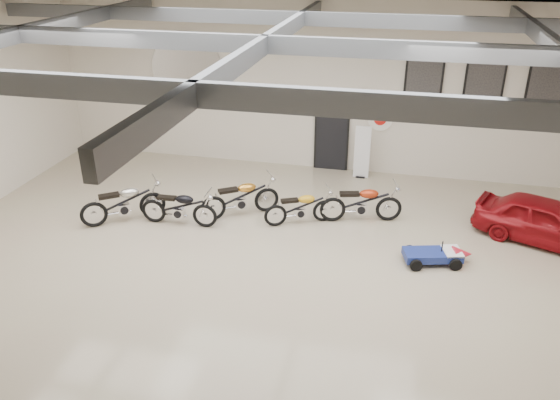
% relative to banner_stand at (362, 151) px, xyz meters
% --- Properties ---
extents(floor, '(16.00, 12.00, 0.01)m').
position_rel_banner_stand_xyz_m(floor, '(-1.48, -5.50, -0.84)').
color(floor, tan).
rests_on(floor, ground).
extents(ceiling, '(16.00, 12.00, 0.01)m').
position_rel_banner_stand_xyz_m(ceiling, '(-1.48, -5.50, 4.16)').
color(ceiling, gray).
rests_on(ceiling, back_wall).
extents(back_wall, '(16.00, 0.02, 5.00)m').
position_rel_banner_stand_xyz_m(back_wall, '(-1.48, 0.50, 1.66)').
color(back_wall, beige).
rests_on(back_wall, floor).
extents(ceiling_beams, '(15.80, 11.80, 0.32)m').
position_rel_banner_stand_xyz_m(ceiling_beams, '(-1.48, -5.50, 3.91)').
color(ceiling_beams, '#54575B').
rests_on(ceiling_beams, ceiling).
extents(door, '(0.92, 0.08, 2.10)m').
position_rel_banner_stand_xyz_m(door, '(-0.98, 0.45, 0.21)').
color(door, black).
rests_on(door, back_wall).
extents(logo_plaque, '(2.30, 0.06, 1.16)m').
position_rel_banner_stand_xyz_m(logo_plaque, '(-5.48, 0.45, 1.96)').
color(logo_plaque, silver).
rests_on(logo_plaque, back_wall).
extents(poster_left, '(1.05, 0.08, 1.35)m').
position_rel_banner_stand_xyz_m(poster_left, '(1.52, 0.46, 2.26)').
color(poster_left, black).
rests_on(poster_left, back_wall).
extents(poster_mid, '(1.05, 0.08, 1.35)m').
position_rel_banner_stand_xyz_m(poster_mid, '(3.12, 0.46, 2.26)').
color(poster_mid, black).
rests_on(poster_mid, back_wall).
extents(poster_right, '(1.05, 0.08, 1.35)m').
position_rel_banner_stand_xyz_m(poster_right, '(4.72, 0.46, 2.26)').
color(poster_right, black).
rests_on(poster_right, back_wall).
extents(oil_sign, '(0.72, 0.10, 0.72)m').
position_rel_banner_stand_xyz_m(oil_sign, '(0.42, 0.45, 0.86)').
color(oil_sign, white).
rests_on(oil_sign, back_wall).
extents(banner_stand, '(0.46, 0.20, 1.68)m').
position_rel_banner_stand_xyz_m(banner_stand, '(0.00, 0.00, 0.00)').
color(banner_stand, white).
rests_on(banner_stand, floor).
extents(motorcycle_silver, '(2.03, 1.72, 1.07)m').
position_rel_banner_stand_xyz_m(motorcycle_silver, '(-5.52, -4.16, -0.31)').
color(motorcycle_silver, silver).
rests_on(motorcycle_silver, floor).
extents(motorcycle_black, '(1.92, 0.65, 0.99)m').
position_rel_banner_stand_xyz_m(motorcycle_black, '(-4.11, -4.01, -0.34)').
color(motorcycle_black, silver).
rests_on(motorcycle_black, floor).
extents(motorcycle_gold, '(2.04, 1.64, 1.05)m').
position_rel_banner_stand_xyz_m(motorcycle_gold, '(-2.77, -3.20, -0.31)').
color(motorcycle_gold, silver).
rests_on(motorcycle_gold, floor).
extents(motorcycle_yellow, '(1.84, 1.26, 0.92)m').
position_rel_banner_stand_xyz_m(motorcycle_yellow, '(-1.20, -3.28, -0.38)').
color(motorcycle_yellow, silver).
rests_on(motorcycle_yellow, floor).
extents(motorcycle_red, '(2.11, 1.11, 1.05)m').
position_rel_banner_stand_xyz_m(motorcycle_red, '(0.25, -2.80, -0.31)').
color(motorcycle_red, silver).
rests_on(motorcycle_red, floor).
extents(go_kart, '(1.65, 1.06, 0.55)m').
position_rel_banner_stand_xyz_m(go_kart, '(2.11, -4.40, -0.56)').
color(go_kart, navy).
rests_on(go_kart, floor).
extents(vintage_car, '(2.36, 3.42, 1.08)m').
position_rel_banner_stand_xyz_m(vintage_car, '(4.52, -2.88, -0.30)').
color(vintage_car, maroon).
rests_on(vintage_car, floor).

